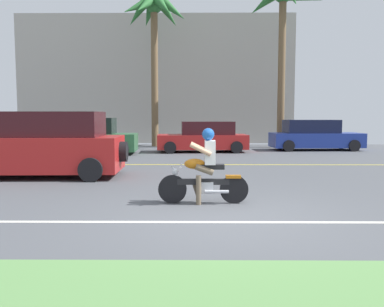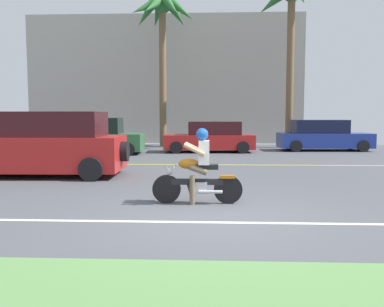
{
  "view_description": "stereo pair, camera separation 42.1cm",
  "coord_description": "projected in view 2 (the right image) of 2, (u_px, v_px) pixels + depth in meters",
  "views": [
    {
      "loc": [
        -0.49,
        -6.89,
        1.74
      ],
      "look_at": [
        -0.59,
        4.42,
        0.7
      ],
      "focal_mm": 38.77,
      "sensor_mm": 36.0,
      "label": 1
    },
    {
      "loc": [
        -0.07,
        -6.88,
        1.74
      ],
      "look_at": [
        -0.59,
        4.42,
        0.7
      ],
      "focal_mm": 38.77,
      "sensor_mm": 36.0,
      "label": 2
    }
  ],
  "objects": [
    {
      "name": "building_far",
      "position": [
        167.0,
        82.0,
        27.66
      ],
      "size": [
        17.27,
        4.0,
        7.97
      ],
      "primitive_type": "cube",
      "color": "#A8A399",
      "rests_on": "ground"
    },
    {
      "name": "ground",
      "position": [
        214.0,
        189.0,
        9.99
      ],
      "size": [
        56.0,
        30.0,
        0.04
      ],
      "primitive_type": "cube",
      "color": "#4C4F54"
    },
    {
      "name": "lane_line_far",
      "position": [
        213.0,
        165.0,
        14.61
      ],
      "size": [
        50.4,
        0.12,
        0.01
      ],
      "primitive_type": "cube",
      "color": "yellow",
      "rests_on": "ground"
    },
    {
      "name": "lane_line_near",
      "position": [
        215.0,
        222.0,
        6.75
      ],
      "size": [
        50.4,
        0.12,
        0.01
      ],
      "primitive_type": "cube",
      "color": "silver",
      "rests_on": "ground"
    },
    {
      "name": "palm_tree_1",
      "position": [
        162.0,
        16.0,
        22.76
      ],
      "size": [
        3.83,
        3.94,
        8.59
      ],
      "color": "brown",
      "rests_on": "ground"
    },
    {
      "name": "parked_car_3",
      "position": [
        323.0,
        136.0,
        20.48
      ],
      "size": [
        4.52,
        2.02,
        1.52
      ],
      "color": "navy",
      "rests_on": "ground"
    },
    {
      "name": "parked_car_2",
      "position": [
        210.0,
        138.0,
        19.68
      ],
      "size": [
        4.33,
        2.06,
        1.45
      ],
      "color": "#AD1E1E",
      "rests_on": "ground"
    },
    {
      "name": "palm_tree_0",
      "position": [
        291.0,
        7.0,
        21.74
      ],
      "size": [
        4.05,
        4.18,
        8.99
      ],
      "color": "brown",
      "rests_on": "ground"
    },
    {
      "name": "suv_nearby",
      "position": [
        44.0,
        145.0,
        11.9
      ],
      "size": [
        4.76,
        2.28,
        1.84
      ],
      "color": "#AD1E1E",
      "rests_on": "ground"
    },
    {
      "name": "motorcyclist",
      "position": [
        198.0,
        172.0,
        8.17
      ],
      "size": [
        1.79,
        0.58,
        1.49
      ],
      "color": "black",
      "rests_on": "ground"
    },
    {
      "name": "parked_car_1",
      "position": [
        101.0,
        137.0,
        18.68
      ],
      "size": [
        3.68,
        2.0,
        1.63
      ],
      "color": "#2D663D",
      "rests_on": "ground"
    }
  ]
}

